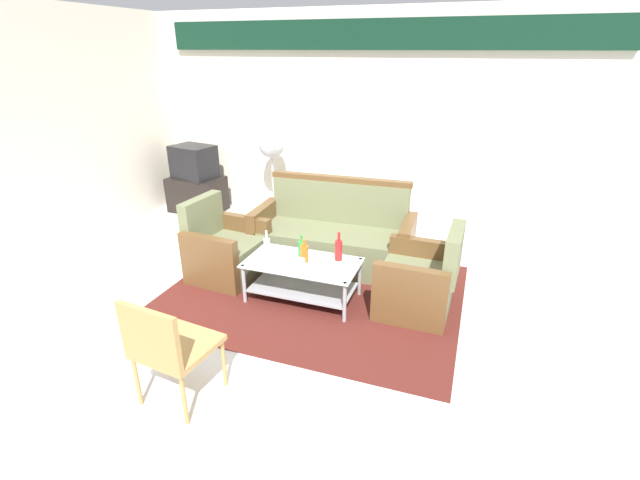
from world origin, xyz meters
TOP-DOWN VIEW (x-y plane):
  - ground_plane at (0.00, 0.00)m, footprint 14.00×14.00m
  - wall_back at (0.00, 3.05)m, footprint 6.52×0.19m
  - rug at (0.03, 0.76)m, footprint 2.91×2.26m
  - couch at (-0.01, 1.49)m, footprint 1.82×0.80m
  - armchair_left at (-1.01, 0.82)m, footprint 0.75×0.81m
  - armchair_right at (1.07, 0.82)m, footprint 0.72×0.78m
  - coffee_table at (-0.03, 0.62)m, footprint 1.10×0.60m
  - bottle_clear at (-0.39, 0.58)m, footprint 0.06×0.06m
  - bottle_green at (-0.09, 0.75)m, footprint 0.07×0.07m
  - bottle_orange at (-0.02, 0.64)m, footprint 0.08×0.08m
  - bottle_red at (0.28, 0.78)m, footprint 0.07×0.07m
  - cup at (0.01, 0.48)m, footprint 0.08×0.08m
  - tv_stand at (-2.54, 2.55)m, footprint 0.80×0.50m
  - television at (-2.54, 2.55)m, footprint 0.68×0.55m
  - pedestal_fan at (-1.27, 2.60)m, footprint 0.36×0.36m
  - wicker_chair at (-0.35, -1.01)m, footprint 0.53×0.53m

SIDE VIEW (x-z plane):
  - ground_plane at x=0.00m, z-range 0.00..0.00m
  - rug at x=0.03m, z-range 0.00..0.01m
  - tv_stand at x=-2.54m, z-range 0.00..0.52m
  - coffee_table at x=-0.03m, z-range 0.07..0.47m
  - armchair_left at x=-1.01m, z-range -0.14..0.71m
  - armchair_right at x=1.07m, z-range -0.14..0.71m
  - couch at x=-0.01m, z-range -0.16..0.80m
  - cup at x=0.01m, z-range 0.41..0.51m
  - wicker_chair at x=-0.35m, z-range 0.07..0.91m
  - bottle_green at x=-0.09m, z-range 0.38..0.61m
  - bottle_orange at x=-0.02m, z-range 0.38..0.61m
  - bottle_clear at x=-0.39m, z-range 0.37..0.67m
  - bottle_red at x=0.28m, z-range 0.37..0.67m
  - television at x=-2.54m, z-range 0.52..1.00m
  - pedestal_fan at x=-1.27m, z-range 0.38..1.65m
  - wall_back at x=0.00m, z-range 0.08..2.88m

